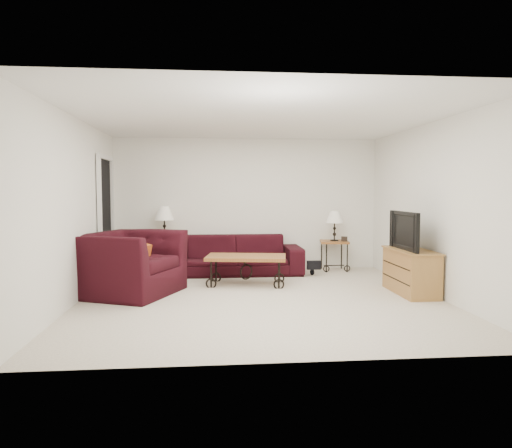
{
  "coord_description": "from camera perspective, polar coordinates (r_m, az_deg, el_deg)",
  "views": [
    {
      "loc": [
        -0.68,
        -6.5,
        1.51
      ],
      "look_at": [
        0.0,
        0.7,
        1.0
      ],
      "focal_mm": 33.13,
      "sensor_mm": 36.0,
      "label": 1
    }
  ],
  "objects": [
    {
      "name": "ground",
      "position": [
        6.71,
        0.57,
        -8.97
      ],
      "size": [
        5.0,
        5.0,
        0.0
      ],
      "primitive_type": "plane",
      "color": "beige",
      "rests_on": "ground"
    },
    {
      "name": "wall_back",
      "position": [
        9.03,
        -1.07,
        2.38
      ],
      "size": [
        5.0,
        0.02,
        2.5
      ],
      "primitive_type": "cube",
      "color": "white",
      "rests_on": "ground"
    },
    {
      "name": "wall_front",
      "position": [
        4.07,
        4.22,
        0.38
      ],
      "size": [
        5.0,
        0.02,
        2.5
      ],
      "primitive_type": "cube",
      "color": "white",
      "rests_on": "ground"
    },
    {
      "name": "wall_left",
      "position": [
        6.76,
        -21.02,
        1.56
      ],
      "size": [
        0.02,
        5.0,
        2.5
      ],
      "primitive_type": "cube",
      "color": "white",
      "rests_on": "ground"
    },
    {
      "name": "wall_right",
      "position": [
        7.24,
        20.66,
        1.72
      ],
      "size": [
        0.02,
        5.0,
        2.5
      ],
      "primitive_type": "cube",
      "color": "white",
      "rests_on": "ground"
    },
    {
      "name": "ceiling",
      "position": [
        6.61,
        0.58,
        12.64
      ],
      "size": [
        5.0,
        5.0,
        0.0
      ],
      "primitive_type": "plane",
      "color": "white",
      "rests_on": "wall_back"
    },
    {
      "name": "doorway",
      "position": [
        8.36,
        -17.74,
        0.48
      ],
      "size": [
        0.08,
        0.94,
        2.04
      ],
      "primitive_type": "cube",
      "color": "black",
      "rests_on": "ground"
    },
    {
      "name": "sofa",
      "position": [
        8.61,
        -2.42,
        -3.73
      ],
      "size": [
        2.38,
        0.93,
        0.69
      ],
      "primitive_type": "imported",
      "color": "black",
      "rests_on": "ground"
    },
    {
      "name": "side_table_left",
      "position": [
        8.83,
        -10.95,
        -3.88
      ],
      "size": [
        0.58,
        0.58,
        0.61
      ],
      "primitive_type": "cube",
      "rotation": [
        0.0,
        0.0,
        0.03
      ],
      "color": "#925925",
      "rests_on": "ground"
    },
    {
      "name": "side_table_right",
      "position": [
        9.09,
        9.42,
        -3.79
      ],
      "size": [
        0.6,
        0.6,
        0.57
      ],
      "primitive_type": "cube",
      "rotation": [
        0.0,
        0.0,
        -0.17
      ],
      "color": "#925925",
      "rests_on": "ground"
    },
    {
      "name": "lamp_left",
      "position": [
        8.77,
        -11.0,
        0.08
      ],
      "size": [
        0.36,
        0.36,
        0.61
      ],
      "primitive_type": null,
      "rotation": [
        0.0,
        0.0,
        0.03
      ],
      "color": "black",
      "rests_on": "side_table_left"
    },
    {
      "name": "lamp_right",
      "position": [
        9.03,
        9.46,
        -0.22
      ],
      "size": [
        0.37,
        0.37,
        0.57
      ],
      "primitive_type": null,
      "rotation": [
        0.0,
        0.0,
        -0.17
      ],
      "color": "black",
      "rests_on": "side_table_right"
    },
    {
      "name": "photo_frame_left",
      "position": [
        8.65,
        -12.06,
        -1.67
      ],
      "size": [
        0.12,
        0.04,
        0.1
      ],
      "primitive_type": "cube",
      "rotation": [
        0.0,
        0.0,
        0.21
      ],
      "color": "black",
      "rests_on": "side_table_left"
    },
    {
      "name": "photo_frame_right",
      "position": [
        8.94,
        10.61,
        -1.79
      ],
      "size": [
        0.11,
        0.06,
        0.09
      ],
      "primitive_type": "cube",
      "rotation": [
        0.0,
        0.0,
        -0.38
      ],
      "color": "black",
      "rests_on": "side_table_right"
    },
    {
      "name": "coffee_table",
      "position": [
        7.61,
        -1.19,
        -5.6
      ],
      "size": [
        1.35,
        0.87,
        0.47
      ],
      "primitive_type": "cube",
      "rotation": [
        0.0,
        0.0,
        -0.16
      ],
      "color": "#925925",
      "rests_on": "ground"
    },
    {
      "name": "armchair",
      "position": [
        7.15,
        -15.0,
        -4.61
      ],
      "size": [
        1.67,
        1.76,
        0.9
      ],
      "primitive_type": "imported",
      "rotation": [
        0.0,
        0.0,
        1.16
      ],
      "color": "black",
      "rests_on": "ground"
    },
    {
      "name": "throw_pillow",
      "position": [
        7.07,
        -13.88,
        -4.13
      ],
      "size": [
        0.26,
        0.42,
        0.41
      ],
      "primitive_type": "cube",
      "rotation": [
        0.0,
        0.0,
        1.16
      ],
      "color": "#AF4016",
      "rests_on": "armchair"
    },
    {
      "name": "tv_stand",
      "position": [
        7.33,
        18.18,
        -5.48
      ],
      "size": [
        0.45,
        1.08,
        0.65
      ],
      "primitive_type": "cube",
      "color": "#A77E3E",
      "rests_on": "ground"
    },
    {
      "name": "television",
      "position": [
        7.25,
        18.13,
        -0.76
      ],
      "size": [
        0.13,
        0.97,
        0.56
      ],
      "primitive_type": "imported",
      "rotation": [
        0.0,
        0.0,
        -1.57
      ],
      "color": "black",
      "rests_on": "tv_stand"
    },
    {
      "name": "backpack",
      "position": [
        8.54,
        6.81,
        -4.52
      ],
      "size": [
        0.4,
        0.32,
        0.49
      ],
      "primitive_type": "ellipsoid",
      "rotation": [
        0.0,
        0.0,
        0.1
      ],
      "color": "black",
      "rests_on": "ground"
    }
  ]
}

